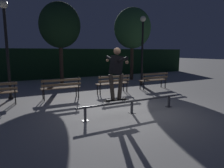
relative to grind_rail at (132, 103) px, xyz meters
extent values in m
plane|color=#ADAAA8|center=(0.00, 0.16, -0.32)|extent=(90.00, 90.00, 0.00)
cube|color=black|center=(0.00, 10.14, 0.76)|extent=(24.00, 1.20, 2.15)
cylinder|color=#47474C|center=(0.00, 0.00, 0.07)|extent=(3.70, 0.06, 0.06)
cube|color=#47474C|center=(-1.57, 0.00, -0.14)|extent=(0.06, 0.06, 0.36)
cube|color=#47474C|center=(-1.57, 0.00, -0.31)|extent=(0.18, 0.18, 0.01)
cube|color=#47474C|center=(0.00, 0.00, -0.14)|extent=(0.06, 0.06, 0.36)
cube|color=#47474C|center=(0.00, 0.00, -0.31)|extent=(0.18, 0.18, 0.01)
cube|color=#47474C|center=(1.57, 0.00, -0.14)|extent=(0.06, 0.06, 0.36)
cube|color=#47474C|center=(1.57, 0.00, -0.31)|extent=(0.18, 0.18, 0.01)
cube|color=black|center=(-0.58, 0.00, 0.18)|extent=(0.79, 0.25, 0.02)
cube|color=black|center=(-0.58, 0.00, 0.19)|extent=(0.78, 0.24, 0.00)
cube|color=#9E9EA3|center=(-0.31, -0.02, 0.16)|extent=(0.06, 0.17, 0.02)
cube|color=#9E9EA3|center=(-0.84, 0.02, 0.16)|extent=(0.06, 0.17, 0.02)
cylinder|color=beige|center=(-0.32, -0.10, 0.12)|extent=(0.05, 0.03, 0.05)
cylinder|color=beige|center=(-0.31, 0.06, 0.12)|extent=(0.05, 0.03, 0.05)
cylinder|color=beige|center=(-0.85, -0.06, 0.12)|extent=(0.05, 0.03, 0.05)
cylinder|color=beige|center=(-0.84, 0.10, 0.12)|extent=(0.05, 0.03, 0.05)
cube|color=black|center=(-0.40, -0.01, 0.20)|extent=(0.27, 0.12, 0.03)
cube|color=black|center=(-0.76, 0.01, 0.20)|extent=(0.27, 0.12, 0.03)
cylinder|color=#473D33|center=(-0.44, -0.01, 0.58)|extent=(0.21, 0.14, 0.79)
cylinder|color=#473D33|center=(-0.72, 0.01, 0.58)|extent=(0.21, 0.14, 0.79)
cube|color=black|center=(-0.58, 0.00, 1.24)|extent=(0.36, 0.38, 0.57)
cylinder|color=black|center=(-0.60, -0.38, 1.40)|extent=(0.12, 0.61, 0.21)
cylinder|color=black|center=(-0.55, 0.38, 1.40)|extent=(0.12, 0.61, 0.21)
sphere|color=#A37556|center=(-0.62, -0.66, 1.35)|extent=(0.09, 0.09, 0.09)
sphere|color=#A37556|center=(-0.53, 0.66, 1.35)|extent=(0.09, 0.09, 0.09)
sphere|color=#A37556|center=(-0.55, 0.00, 1.64)|extent=(0.21, 0.21, 0.21)
cube|color=black|center=(-3.20, 3.25, -0.10)|extent=(0.04, 0.04, 0.44)
cube|color=black|center=(-3.21, 2.93, -0.10)|extent=(0.04, 0.04, 0.44)
cube|color=black|center=(-3.21, 2.89, 0.34)|extent=(0.04, 0.04, 0.44)
cube|color=black|center=(-0.77, 3.25, -0.10)|extent=(0.04, 0.04, 0.44)
cube|color=black|center=(-0.77, 2.93, -0.10)|extent=(0.04, 0.04, 0.44)
cube|color=black|center=(-0.77, 2.89, 0.34)|extent=(0.04, 0.04, 0.44)
cube|color=black|center=(-2.18, 3.28, -0.10)|extent=(0.04, 0.04, 0.44)
cube|color=black|center=(-2.18, 2.96, -0.10)|extent=(0.04, 0.04, 0.44)
cube|color=black|center=(-2.18, 2.92, 0.34)|extent=(0.04, 0.04, 0.44)
cube|color=brown|center=(-1.47, 3.24, 0.14)|extent=(1.60, 0.12, 0.04)
cube|color=brown|center=(-1.47, 3.10, 0.14)|extent=(1.60, 0.12, 0.04)
cube|color=brown|center=(-1.48, 2.96, 0.14)|extent=(1.60, 0.12, 0.04)
cube|color=brown|center=(-1.48, 2.89, 0.30)|extent=(1.60, 0.07, 0.09)
cube|color=brown|center=(-1.48, 2.89, 0.48)|extent=(1.60, 0.07, 0.09)
cube|color=black|center=(1.67, 3.25, -0.10)|extent=(0.04, 0.04, 0.44)
cube|color=black|center=(1.66, 2.93, -0.10)|extent=(0.04, 0.04, 0.44)
cube|color=black|center=(1.66, 2.89, 0.34)|extent=(0.04, 0.04, 0.44)
cube|color=black|center=(0.26, 3.28, -0.10)|extent=(0.04, 0.04, 0.44)
cube|color=black|center=(0.25, 2.96, -0.10)|extent=(0.04, 0.04, 0.44)
cube|color=black|center=(0.25, 2.92, 0.34)|extent=(0.04, 0.04, 0.44)
cube|color=brown|center=(0.96, 3.24, 0.14)|extent=(1.60, 0.12, 0.04)
cube|color=brown|center=(0.96, 3.10, 0.14)|extent=(1.60, 0.12, 0.04)
cube|color=brown|center=(0.96, 2.96, 0.14)|extent=(1.60, 0.12, 0.04)
cube|color=brown|center=(0.96, 2.89, 0.30)|extent=(1.60, 0.07, 0.09)
cube|color=brown|center=(0.96, 2.89, 0.48)|extent=(1.60, 0.07, 0.09)
cube|color=black|center=(4.10, 3.25, -0.10)|extent=(0.04, 0.04, 0.44)
cube|color=black|center=(4.10, 2.93, -0.10)|extent=(0.04, 0.04, 0.44)
cube|color=black|center=(4.10, 2.89, 0.34)|extent=(0.04, 0.04, 0.44)
cube|color=black|center=(2.69, 3.28, -0.10)|extent=(0.04, 0.04, 0.44)
cube|color=black|center=(2.69, 2.96, -0.10)|extent=(0.04, 0.04, 0.44)
cube|color=black|center=(2.69, 2.92, 0.34)|extent=(0.04, 0.04, 0.44)
cube|color=brown|center=(3.40, 3.24, 0.14)|extent=(1.60, 0.12, 0.04)
cube|color=brown|center=(3.40, 3.10, 0.14)|extent=(1.60, 0.12, 0.04)
cube|color=brown|center=(3.39, 2.96, 0.14)|extent=(1.60, 0.12, 0.04)
cube|color=brown|center=(3.39, 2.89, 0.30)|extent=(1.60, 0.07, 0.09)
cube|color=brown|center=(3.39, 2.89, 0.48)|extent=(1.60, 0.07, 0.09)
cylinder|color=#3D2D23|center=(4.37, 6.60, 0.91)|extent=(0.22, 0.22, 2.45)
ellipsoid|color=#2D5B33|center=(4.37, 6.60, 3.19)|extent=(2.47, 2.47, 2.72)
cylinder|color=#3D2D23|center=(-0.49, 6.76, 0.90)|extent=(0.22, 0.22, 2.44)
ellipsoid|color=black|center=(-0.49, 6.76, 3.12)|extent=(2.34, 2.34, 2.58)
cylinder|color=black|center=(-3.34, 3.97, 1.48)|extent=(0.11, 0.11, 3.60)
sphere|color=#F2EACC|center=(-3.34, 3.97, 3.42)|extent=(0.32, 0.32, 0.32)
cylinder|color=black|center=(-3.34, 3.97, -0.26)|extent=(0.20, 0.20, 0.12)
cylinder|color=black|center=(3.52, 4.28, 1.48)|extent=(0.11, 0.11, 3.60)
sphere|color=#F2EACC|center=(3.52, 4.28, 3.42)|extent=(0.32, 0.32, 0.32)
cylinder|color=black|center=(3.52, 4.28, -0.26)|extent=(0.20, 0.20, 0.12)
camera|label=1|loc=(-3.50, -5.22, 1.62)|focal=32.53mm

